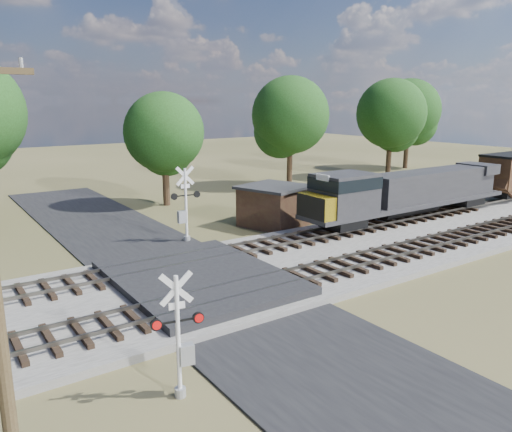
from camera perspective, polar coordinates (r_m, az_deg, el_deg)
ground at (r=22.84m, az=-5.98°, el=-8.37°), size 160.00×160.00×0.00m
ballast_bed at (r=28.96m, az=11.19°, el=-3.58°), size 140.00×10.00×0.30m
road at (r=22.82m, az=-5.98°, el=-8.28°), size 7.00×60.00×0.08m
crossing_panel at (r=23.14m, az=-6.59°, el=-7.26°), size 7.00×9.00×0.62m
track_near at (r=22.72m, az=3.44°, el=-7.32°), size 140.00×2.60×0.33m
track_far at (r=26.62m, az=-3.19°, el=-4.24°), size 140.00×2.60×0.33m
crossing_signal_near at (r=14.65m, az=-8.55°, el=-14.46°), size 1.51×0.42×3.79m
crossing_signal_far at (r=30.00m, az=-8.16°, el=0.59°), size 1.85×0.40×4.59m
equipment_shed at (r=33.82m, az=2.08°, el=1.23°), size 5.06×5.06×2.76m
treeline at (r=43.90m, az=-7.03°, el=10.94°), size 78.54×11.71×11.56m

